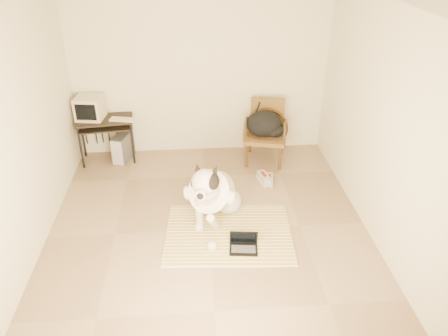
{
  "coord_description": "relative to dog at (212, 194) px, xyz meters",
  "views": [
    {
      "loc": [
        -0.14,
        -4.39,
        3.44
      ],
      "look_at": [
        0.21,
        0.16,
        0.8
      ],
      "focal_mm": 35.0,
      "sensor_mm": 36.0,
      "label": 1
    }
  ],
  "objects": [
    {
      "name": "wall_right",
      "position": [
        1.93,
        -0.23,
        0.95
      ],
      "size": [
        0.0,
        4.5,
        4.5
      ],
      "primitive_type": "plane",
      "rotation": [
        1.57,
        0.0,
        -1.57
      ],
      "color": "beige",
      "rests_on": "floor"
    },
    {
      "name": "sneaker_left",
      "position": [
        0.81,
        0.89,
        -0.35
      ],
      "size": [
        0.19,
        0.33,
        0.11
      ],
      "color": "silver",
      "rests_on": "floor"
    },
    {
      "name": "wall_back",
      "position": [
        -0.07,
        2.02,
        0.95
      ],
      "size": [
        4.5,
        0.0,
        4.5
      ],
      "primitive_type": "plane",
      "rotation": [
        1.57,
        0.0,
        0.0
      ],
      "color": "beige",
      "rests_on": "floor"
    },
    {
      "name": "sneaker_right",
      "position": [
        0.89,
        0.83,
        -0.35
      ],
      "size": [
        0.17,
        0.3,
        0.1
      ],
      "color": "silver",
      "rests_on": "floor"
    },
    {
      "name": "dog",
      "position": [
        0.0,
        0.0,
        0.0
      ],
      "size": [
        0.73,
        1.4,
        1.01
      ],
      "color": "silver",
      "rests_on": "rug"
    },
    {
      "name": "wall_front",
      "position": [
        -0.07,
        -2.48,
        0.95
      ],
      "size": [
        4.5,
        0.0,
        4.5
      ],
      "primitive_type": "plane",
      "rotation": [
        -1.57,
        0.0,
        0.0
      ],
      "color": "beige",
      "rests_on": "floor"
    },
    {
      "name": "rattan_chair",
      "position": [
        0.93,
        1.59,
        0.08
      ],
      "size": [
        0.76,
        0.74,
        0.96
      ],
      "color": "brown",
      "rests_on": "floor"
    },
    {
      "name": "crt_monitor",
      "position": [
        -1.79,
        1.78,
        0.5
      ],
      "size": [
        0.45,
        0.43,
        0.35
      ],
      "color": "beige",
      "rests_on": "computer_desk"
    },
    {
      "name": "floor",
      "position": [
        -0.07,
        -0.23,
        -0.4
      ],
      "size": [
        4.5,
        4.5,
        0.0
      ],
      "primitive_type": "plane",
      "color": "#917659",
      "rests_on": "ground"
    },
    {
      "name": "computer_desk",
      "position": [
        -1.59,
        1.74,
        0.22
      ],
      "size": [
        0.91,
        0.58,
        0.72
      ],
      "color": "black",
      "rests_on": "floor"
    },
    {
      "name": "rug",
      "position": [
        0.18,
        -0.33,
        -0.39
      ],
      "size": [
        1.64,
        1.3,
        0.02
      ],
      "color": "gold",
      "rests_on": "floor"
    },
    {
      "name": "desk_keyboard",
      "position": [
        -1.29,
        1.67,
        0.33
      ],
      "size": [
        0.41,
        0.22,
        0.03
      ],
      "primitive_type": "cube",
      "rotation": [
        0.0,
        0.0,
        -0.22
      ],
      "color": "beige",
      "rests_on": "computer_desk"
    },
    {
      "name": "ceiling",
      "position": [
        -0.07,
        -0.23,
        2.3
      ],
      "size": [
        4.5,
        4.5,
        0.0
      ],
      "primitive_type": "plane",
      "rotation": [
        3.14,
        0.0,
        0.0
      ],
      "color": "silver",
      "rests_on": "wall_back"
    },
    {
      "name": "laptop",
      "position": [
        0.33,
        -0.63,
        -0.32
      ],
      "size": [
        0.36,
        0.27,
        0.23
      ],
      "color": "black",
      "rests_on": "rug"
    },
    {
      "name": "wall_left",
      "position": [
        -2.07,
        -0.23,
        0.95
      ],
      "size": [
        0.0,
        4.5,
        4.5
      ],
      "primitive_type": "plane",
      "rotation": [
        1.57,
        0.0,
        1.57
      ],
      "color": "beige",
      "rests_on": "floor"
    },
    {
      "name": "backpack",
      "position": [
        0.91,
        1.52,
        0.23
      ],
      "size": [
        0.59,
        0.46,
        0.41
      ],
      "color": "black",
      "rests_on": "rattan_chair"
    },
    {
      "name": "pc_tower",
      "position": [
        -1.35,
        1.74,
        -0.18
      ],
      "size": [
        0.32,
        0.5,
        0.44
      ],
      "color": "#47474A",
      "rests_on": "floor"
    }
  ]
}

